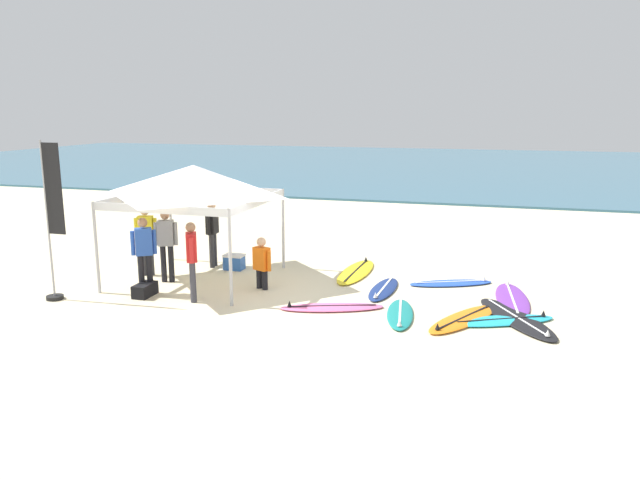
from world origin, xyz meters
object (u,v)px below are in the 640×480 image
at_px(surfboard_pink, 332,307).
at_px(person_red, 192,256).
at_px(gear_bag_near_tent, 145,290).
at_px(cooler_box, 234,262).
at_px(surfboard_yellow, 356,272).
at_px(person_blue, 144,250).
at_px(surfboard_orange, 463,319).
at_px(surfboard_teal, 400,314).
at_px(surfboard_cyan, 502,320).
at_px(canopy_tent, 194,180).
at_px(person_orange, 262,261).
at_px(person_grey, 166,241).
at_px(banner_flag, 53,228).
at_px(person_black, 212,229).
at_px(person_yellow, 146,236).
at_px(surfboard_blue, 451,283).
at_px(surfboard_navy, 383,289).
at_px(surfboard_black, 516,318).
at_px(surfboard_purple, 512,299).

relative_size(surfboard_pink, person_red, 1.29).
xyz_separation_m(gear_bag_near_tent, cooler_box, (0.94, 2.65, 0.06)).
bearing_deg(surfboard_yellow, gear_bag_near_tent, -141.66).
bearing_deg(person_blue, surfboard_orange, 1.27).
bearing_deg(person_blue, surfboard_teal, 0.93).
bearing_deg(gear_bag_near_tent, surfboard_cyan, 3.48).
xyz_separation_m(canopy_tent, person_orange, (1.76, -0.29, -1.73)).
distance_m(surfboard_teal, person_orange, 3.51).
bearing_deg(person_grey, cooler_box, 55.00).
bearing_deg(person_blue, person_red, -8.80).
bearing_deg(surfboard_pink, canopy_tent, 161.53).
xyz_separation_m(person_blue, cooler_box, (1.02, 2.46, -0.79)).
xyz_separation_m(banner_flag, gear_bag_near_tent, (1.63, 0.75, -1.43)).
distance_m(person_black, person_yellow, 1.69).
bearing_deg(surfboard_blue, person_blue, -157.82).
distance_m(person_black, person_red, 2.90).
bearing_deg(surfboard_navy, cooler_box, 169.00).
height_order(surfboard_black, person_blue, person_blue).
distance_m(person_grey, cooler_box, 1.98).
distance_m(surfboard_cyan, person_grey, 7.71).
bearing_deg(banner_flag, surfboard_yellow, 34.82).
xyz_separation_m(surfboard_navy, person_yellow, (-5.81, -0.33, 0.95)).
xyz_separation_m(surfboard_teal, person_red, (-4.39, -0.29, 0.95)).
bearing_deg(surfboard_yellow, person_grey, -153.97).
relative_size(surfboard_purple, cooler_box, 5.03).
height_order(person_black, person_blue, same).
xyz_separation_m(person_red, person_orange, (1.07, 1.25, -0.33)).
relative_size(surfboard_orange, person_grey, 1.33).
xyz_separation_m(surfboard_navy, surfboard_yellow, (-0.94, 1.30, -0.00)).
bearing_deg(surfboard_blue, cooler_box, -178.26).
bearing_deg(person_blue, surfboard_black, 3.48).
height_order(surfboard_black, surfboard_orange, same).
xyz_separation_m(person_orange, banner_flag, (-3.89, -1.99, 0.92)).
height_order(surfboard_navy, person_red, person_red).
bearing_deg(person_yellow, person_orange, -5.42).
distance_m(banner_flag, cooler_box, 4.48).
xyz_separation_m(surfboard_purple, surfboard_orange, (-0.92, -1.59, 0.00)).
bearing_deg(surfboard_navy, gear_bag_near_tent, -159.30).
xyz_separation_m(surfboard_cyan, surfboard_black, (0.27, 0.20, -0.00)).
distance_m(surfboard_pink, person_blue, 4.34).
distance_m(surfboard_pink, banner_flag, 6.08).
relative_size(person_red, person_orange, 1.43).
bearing_deg(person_orange, person_yellow, 174.58).
relative_size(surfboard_purple, surfboard_black, 0.97).
relative_size(surfboard_navy, cooler_box, 3.89).
height_order(surfboard_cyan, person_red, person_red).
relative_size(surfboard_black, surfboard_orange, 1.14).
bearing_deg(person_yellow, person_red, -36.95).
relative_size(surfboard_blue, person_red, 1.18).
height_order(surfboard_navy, gear_bag_near_tent, gear_bag_near_tent).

